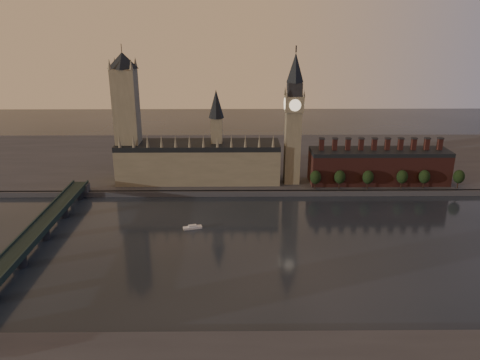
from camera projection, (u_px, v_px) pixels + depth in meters
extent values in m
plane|color=black|center=(295.00, 251.00, 276.90)|extent=(900.00, 900.00, 0.00)
cube|color=#404145|center=(281.00, 193.00, 361.17)|extent=(900.00, 4.00, 4.00)
cube|color=#404145|center=(272.00, 160.00, 446.09)|extent=(900.00, 180.00, 4.00)
cube|color=#80765B|center=(199.00, 164.00, 378.87)|extent=(130.00, 30.00, 28.00)
cube|color=black|center=(198.00, 145.00, 373.57)|extent=(130.00, 30.00, 4.00)
cube|color=#80765B|center=(217.00, 133.00, 370.40)|extent=(9.00, 9.00, 24.00)
cone|color=black|center=(216.00, 104.00, 362.80)|extent=(12.00, 12.00, 22.00)
cone|color=#80765B|center=(119.00, 141.00, 357.50)|extent=(2.60, 2.60, 10.00)
cone|color=#80765B|center=(133.00, 141.00, 357.60)|extent=(2.60, 2.60, 10.00)
cone|color=#80765B|center=(147.00, 141.00, 357.70)|extent=(2.60, 2.60, 10.00)
cone|color=#80765B|center=(161.00, 141.00, 357.80)|extent=(2.60, 2.60, 10.00)
cone|color=#80765B|center=(175.00, 141.00, 357.90)|extent=(2.60, 2.60, 10.00)
cone|color=#80765B|center=(189.00, 141.00, 358.00)|extent=(2.60, 2.60, 10.00)
cone|color=#80765B|center=(203.00, 141.00, 358.10)|extent=(2.60, 2.60, 10.00)
cone|color=#80765B|center=(217.00, 141.00, 358.19)|extent=(2.60, 2.60, 10.00)
cone|color=#80765B|center=(231.00, 141.00, 358.29)|extent=(2.60, 2.60, 10.00)
cone|color=#80765B|center=(245.00, 141.00, 358.39)|extent=(2.60, 2.60, 10.00)
cone|color=#80765B|center=(259.00, 141.00, 358.49)|extent=(2.60, 2.60, 10.00)
cone|color=#80765B|center=(273.00, 141.00, 358.59)|extent=(2.60, 2.60, 10.00)
cube|color=#80765B|center=(128.00, 127.00, 368.11)|extent=(18.00, 18.00, 90.00)
cone|color=black|center=(122.00, 60.00, 351.24)|extent=(24.00, 24.00, 12.00)
cylinder|color=#232326|center=(122.00, 52.00, 349.25)|extent=(0.50, 0.50, 12.00)
cone|color=#80765B|center=(109.00, 64.00, 344.27)|extent=(3.00, 3.00, 8.00)
cone|color=#80765B|center=(131.00, 64.00, 344.42)|extent=(3.00, 3.00, 8.00)
cone|color=#80765B|center=(115.00, 62.00, 359.37)|extent=(3.00, 3.00, 8.00)
cone|color=#80765B|center=(135.00, 62.00, 359.52)|extent=(3.00, 3.00, 8.00)
cube|color=#80765B|center=(292.00, 148.00, 369.88)|extent=(12.00, 12.00, 58.00)
cube|color=#80765B|center=(294.00, 104.00, 358.30)|extent=(14.00, 14.00, 12.00)
cube|color=#232326|center=(295.00, 89.00, 354.66)|extent=(11.00, 11.00, 10.00)
cone|color=black|center=(295.00, 68.00, 349.37)|extent=(13.00, 13.00, 22.00)
cylinder|color=#232326|center=(296.00, 49.00, 344.90)|extent=(1.00, 1.00, 5.00)
cylinder|color=beige|center=(295.00, 105.00, 351.50)|extent=(9.00, 0.50, 9.00)
cylinder|color=beige|center=(293.00, 102.00, 365.09)|extent=(9.00, 0.50, 9.00)
cylinder|color=beige|center=(285.00, 104.00, 358.23)|extent=(0.50, 9.00, 9.00)
cylinder|color=beige|center=(303.00, 104.00, 358.37)|extent=(0.50, 9.00, 9.00)
cone|color=#80765B|center=(287.00, 93.00, 349.13)|extent=(2.00, 2.00, 6.00)
cone|color=#80765B|center=(304.00, 93.00, 349.25)|extent=(2.00, 2.00, 6.00)
cone|color=#80765B|center=(285.00, 91.00, 361.40)|extent=(2.00, 2.00, 6.00)
cone|color=#80765B|center=(302.00, 91.00, 361.52)|extent=(2.00, 2.00, 6.00)
cube|color=#4E221E|center=(378.00, 168.00, 376.14)|extent=(110.00, 25.00, 24.00)
cube|color=black|center=(380.00, 152.00, 371.68)|extent=(110.00, 25.00, 3.00)
cube|color=#4E221E|center=(322.00, 145.00, 369.26)|extent=(3.50, 3.50, 9.00)
cube|color=#232326|center=(322.00, 138.00, 367.61)|extent=(4.20, 4.20, 1.00)
cube|color=#4E221E|center=(335.00, 144.00, 369.36)|extent=(3.50, 3.50, 9.00)
cube|color=#232326|center=(335.00, 138.00, 367.70)|extent=(4.20, 4.20, 1.00)
cube|color=#4E221E|center=(348.00, 144.00, 369.45)|extent=(3.50, 3.50, 9.00)
cube|color=#232326|center=(348.00, 138.00, 367.80)|extent=(4.20, 4.20, 1.00)
cube|color=#4E221E|center=(361.00, 144.00, 369.55)|extent=(3.50, 3.50, 9.00)
cube|color=#232326|center=(362.00, 138.00, 367.90)|extent=(4.20, 4.20, 1.00)
cube|color=#4E221E|center=(374.00, 144.00, 369.65)|extent=(3.50, 3.50, 9.00)
cube|color=#232326|center=(375.00, 138.00, 367.99)|extent=(4.20, 4.20, 1.00)
cube|color=#4E221E|center=(387.00, 144.00, 369.74)|extent=(3.50, 3.50, 9.00)
cube|color=#232326|center=(388.00, 138.00, 368.09)|extent=(4.20, 4.20, 1.00)
cube|color=#4E221E|center=(400.00, 144.00, 369.84)|extent=(3.50, 3.50, 9.00)
cube|color=#232326|center=(401.00, 138.00, 368.18)|extent=(4.20, 4.20, 1.00)
cube|color=#4E221E|center=(414.00, 144.00, 369.93)|extent=(3.50, 3.50, 9.00)
cube|color=#232326|center=(414.00, 138.00, 368.28)|extent=(4.20, 4.20, 1.00)
cube|color=#4E221E|center=(427.00, 144.00, 370.03)|extent=(3.50, 3.50, 9.00)
cube|color=#232326|center=(428.00, 138.00, 368.38)|extent=(4.20, 4.20, 1.00)
cube|color=#4E221E|center=(440.00, 144.00, 370.13)|extent=(3.50, 3.50, 9.00)
cube|color=#232326|center=(441.00, 138.00, 368.47)|extent=(4.20, 4.20, 1.00)
cylinder|color=black|center=(315.00, 185.00, 363.97)|extent=(0.80, 0.80, 6.00)
ellipsoid|color=black|center=(316.00, 177.00, 361.82)|extent=(8.60, 8.60, 10.75)
cylinder|color=black|center=(339.00, 185.00, 364.48)|extent=(0.80, 0.80, 6.00)
ellipsoid|color=black|center=(340.00, 177.00, 362.33)|extent=(8.60, 8.60, 10.75)
cylinder|color=black|center=(367.00, 185.00, 364.14)|extent=(0.80, 0.80, 6.00)
ellipsoid|color=black|center=(368.00, 177.00, 361.99)|extent=(8.60, 8.60, 10.75)
cylinder|color=black|center=(401.00, 185.00, 365.06)|extent=(0.80, 0.80, 6.00)
ellipsoid|color=black|center=(402.00, 177.00, 362.91)|extent=(8.60, 8.60, 10.75)
cylinder|color=black|center=(423.00, 185.00, 365.26)|extent=(0.80, 0.80, 6.00)
ellipsoid|color=black|center=(424.00, 177.00, 363.11)|extent=(8.60, 8.60, 10.75)
cylinder|color=black|center=(458.00, 184.00, 365.45)|extent=(0.80, 0.80, 6.00)
ellipsoid|color=black|center=(459.00, 177.00, 363.30)|extent=(8.60, 8.60, 10.75)
cube|color=#1E2F2B|center=(27.00, 242.00, 267.77)|extent=(12.00, 200.00, 2.50)
cube|color=#1E2F2B|center=(17.00, 239.00, 267.10)|extent=(1.00, 200.00, 1.30)
cube|color=#1E2F2B|center=(36.00, 239.00, 267.20)|extent=(1.00, 200.00, 1.30)
cube|color=#404145|center=(79.00, 188.00, 358.08)|extent=(14.00, 8.00, 6.00)
cylinder|color=#232326|center=(19.00, 260.00, 258.15)|extent=(8.00, 8.00, 7.75)
cylinder|color=#232326|center=(43.00, 233.00, 290.23)|extent=(8.00, 8.00, 7.75)
cylinder|color=#232326|center=(62.00, 212.00, 322.31)|extent=(8.00, 8.00, 7.75)
cylinder|color=#232326|center=(78.00, 194.00, 354.40)|extent=(8.00, 8.00, 7.75)
cube|color=silver|center=(193.00, 227.00, 305.66)|extent=(12.65, 6.61, 1.39)
cube|color=silver|center=(193.00, 226.00, 305.25)|extent=(5.72, 3.91, 1.04)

